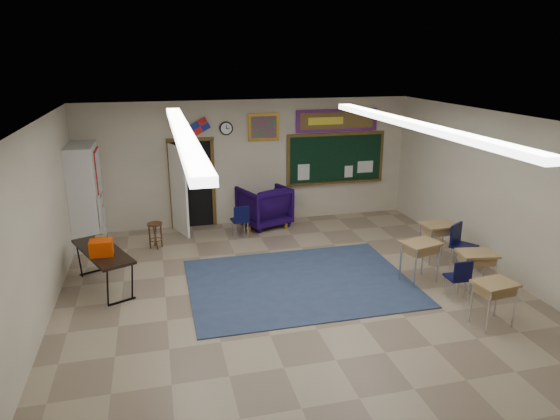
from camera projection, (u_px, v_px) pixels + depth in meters
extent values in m
plane|color=gray|center=(302.00, 304.00, 8.35)|extent=(9.00, 9.00, 0.00)
cube|color=beige|center=(250.00, 163.00, 12.07)|extent=(8.00, 0.04, 3.00)
cube|color=beige|center=(475.00, 402.00, 3.73)|extent=(8.00, 0.04, 3.00)
cube|color=beige|center=(29.00, 241.00, 6.97)|extent=(0.04, 9.00, 3.00)
cube|color=beige|center=(519.00, 202.00, 8.83)|extent=(0.04, 9.00, 3.00)
cube|color=#BABBB6|center=(304.00, 124.00, 7.46)|extent=(8.00, 9.00, 0.04)
cube|color=#2E3E58|center=(300.00, 282.00, 9.13)|extent=(4.00, 3.00, 0.02)
cube|color=black|center=(192.00, 184.00, 11.87)|extent=(0.95, 0.04, 2.10)
cube|color=white|center=(179.00, 191.00, 11.38)|extent=(0.35, 0.86, 2.05)
cube|color=#553B18|center=(336.00, 158.00, 12.55)|extent=(2.55, 0.05, 1.30)
cube|color=black|center=(336.00, 159.00, 12.54)|extent=(2.40, 0.03, 1.15)
cube|color=#553B18|center=(336.00, 182.00, 12.68)|extent=(2.40, 0.12, 0.04)
cube|color=#A8120E|center=(337.00, 120.00, 12.27)|extent=(2.10, 0.04, 0.55)
cube|color=brown|center=(337.00, 121.00, 12.26)|extent=(1.90, 0.03, 0.40)
cube|color=#AE7D21|center=(264.00, 127.00, 11.87)|extent=(0.75, 0.05, 0.65)
cube|color=#A51466|center=(264.00, 127.00, 11.86)|extent=(0.62, 0.03, 0.52)
cylinder|color=black|center=(226.00, 128.00, 11.66)|extent=(0.32, 0.05, 0.32)
cylinder|color=white|center=(226.00, 128.00, 11.64)|extent=(0.26, 0.02, 0.26)
cube|color=silver|center=(86.00, 196.00, 10.72)|extent=(0.55, 1.25, 2.20)
imported|color=#140533|center=(264.00, 206.00, 12.10)|extent=(1.35, 1.37, 0.98)
cube|color=#9C7748|center=(421.00, 243.00, 8.96)|extent=(0.74, 0.62, 0.04)
cube|color=olive|center=(421.00, 249.00, 8.99)|extent=(0.64, 0.53, 0.13)
cube|color=#9C7748|center=(439.00, 225.00, 9.91)|extent=(0.67, 0.52, 0.04)
cube|color=olive|center=(438.00, 230.00, 9.94)|extent=(0.58, 0.44, 0.13)
cube|color=#9C7748|center=(496.00, 283.00, 7.50)|extent=(0.65, 0.52, 0.04)
cube|color=olive|center=(495.00, 289.00, 7.53)|extent=(0.57, 0.44, 0.12)
cube|color=#9C7748|center=(478.00, 253.00, 8.55)|extent=(0.69, 0.56, 0.04)
cube|color=olive|center=(477.00, 259.00, 8.58)|extent=(0.60, 0.47, 0.13)
cube|color=black|center=(102.00, 251.00, 8.78)|extent=(1.21, 1.80, 0.05)
cube|color=#D14103|center=(101.00, 248.00, 8.51)|extent=(0.38, 0.29, 0.27)
cylinder|color=#4C2A16|center=(155.00, 224.00, 10.63)|extent=(0.32, 0.32, 0.04)
torus|color=#4C2A16|center=(156.00, 240.00, 10.74)|extent=(0.26, 0.26, 0.02)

